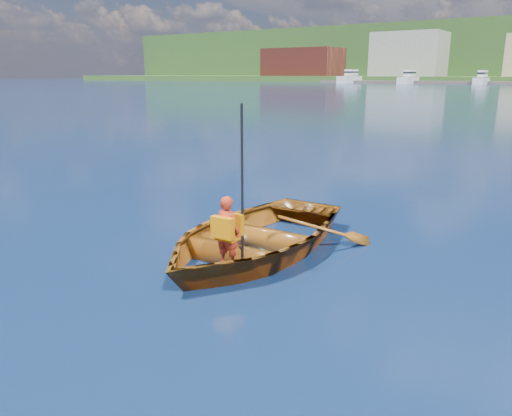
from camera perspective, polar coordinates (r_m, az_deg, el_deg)
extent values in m
plane|color=#152443|center=(8.62, 3.25, -3.48)|extent=(600.00, 600.00, 0.00)
imported|color=brown|center=(7.87, -0.31, -3.16)|extent=(3.06, 4.21, 0.85)
imported|color=#B52F19|center=(6.97, -3.26, -2.70)|extent=(0.38, 0.26, 1.02)
cube|color=orange|center=(6.86, -3.85, -2.26)|extent=(0.34, 0.11, 0.30)
cube|color=orange|center=(7.04, -2.71, -1.77)|extent=(0.34, 0.09, 0.30)
cube|color=orange|center=(7.00, -3.25, -3.42)|extent=(0.31, 0.23, 0.05)
cylinder|color=black|center=(6.85, -1.59, 2.36)|extent=(0.04, 0.04, 2.26)
cube|color=brown|center=(196.16, 5.37, 16.25)|extent=(28.00, 16.00, 10.00)
cube|color=gray|center=(180.47, 17.08, 16.43)|extent=(22.00, 16.00, 14.00)
cube|color=silver|center=(163.68, 10.63, 14.18)|extent=(3.39, 12.11, 2.30)
cube|color=silver|center=(164.78, 10.84, 14.97)|extent=(2.37, 5.45, 1.80)
cube|color=black|center=(164.78, 10.84, 15.01)|extent=(2.44, 5.69, 0.50)
cube|color=silver|center=(157.21, 16.99, 13.75)|extent=(3.15, 11.24, 2.12)
cube|color=silver|center=(158.27, 17.18, 14.53)|extent=(2.20, 5.06, 1.80)
cube|color=black|center=(158.27, 17.18, 14.56)|extent=(2.27, 5.28, 0.50)
cube|color=silver|center=(152.46, 24.33, 13.04)|extent=(2.71, 9.69, 1.94)
cube|color=silver|center=(153.40, 24.48, 13.81)|extent=(1.90, 4.36, 1.80)
cube|color=black|center=(153.40, 24.49, 13.84)|extent=(1.95, 4.56, 0.50)
cylinder|color=#382314|center=(307.44, 13.14, 18.12)|extent=(0.80, 0.80, 2.66)
sphere|color=#2C5922|center=(307.67, 13.18, 18.78)|extent=(4.97, 4.97, 4.97)
cylinder|color=#382314|center=(237.16, 17.12, 15.99)|extent=(0.80, 0.80, 2.65)
sphere|color=#2C5922|center=(237.28, 17.19, 16.84)|extent=(4.94, 4.94, 4.94)
cylinder|color=#382314|center=(211.38, 19.93, 14.88)|extent=(0.80, 0.80, 3.45)
sphere|color=#2C5922|center=(211.49, 20.04, 16.12)|extent=(6.43, 6.43, 6.43)
cylinder|color=#382314|center=(238.62, 17.03, 16.19)|extent=(0.80, 0.80, 3.87)
sphere|color=#2C5922|center=(238.83, 17.13, 17.42)|extent=(7.22, 7.22, 7.22)
cylinder|color=#382314|center=(281.86, 0.94, 16.92)|extent=(0.80, 0.80, 3.97)
sphere|color=#2C5922|center=(282.08, 0.94, 18.00)|extent=(7.41, 7.41, 7.41)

